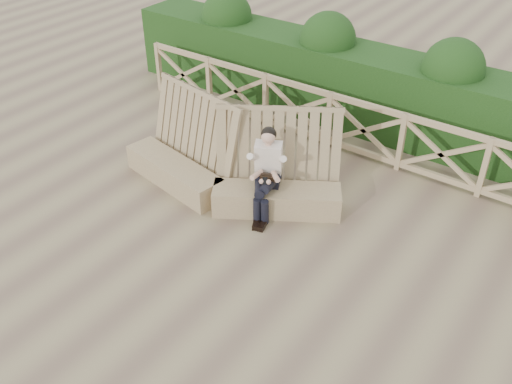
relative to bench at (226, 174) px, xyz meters
The scene contains 5 objects.
ground 1.75m from the bench, 41.17° to the right, with size 60.00×60.00×0.00m, color brown.
bench is the anchor object (origin of this frame).
woman 0.87m from the bench, ahead, with size 0.62×0.93×1.43m.
guardrail 2.71m from the bench, 61.71° to the left, with size 10.10×0.09×1.10m.
hedge 3.82m from the bench, 70.31° to the left, with size 12.00×1.20×1.50m, color black.
Camera 1 is at (3.64, -4.95, 5.47)m, focal length 40.00 mm.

